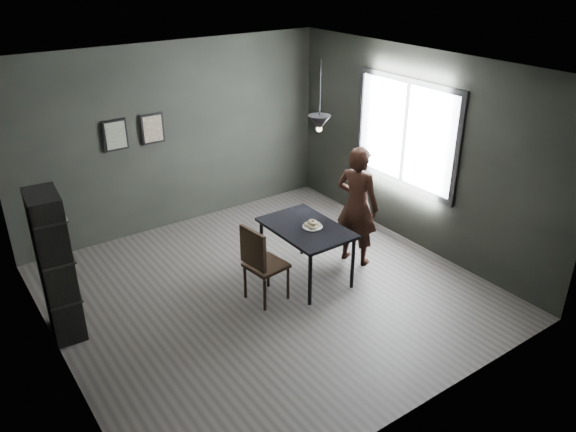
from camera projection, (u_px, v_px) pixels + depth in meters
ground at (268, 291)px, 7.17m from camera, size 5.00×5.00×0.00m
back_wall at (175, 137)px, 8.41m from camera, size 5.00×0.10×2.80m
ceiling at (264, 69)px, 5.96m from camera, size 5.00×5.00×0.02m
window_assembly at (405, 133)px, 7.91m from camera, size 0.04×1.96×1.56m
cafe_table at (306, 232)px, 7.20m from camera, size 0.80×1.20×0.75m
white_plate at (312, 227)px, 7.13m from camera, size 0.23×0.23×0.01m
donut_pile at (312, 224)px, 7.12m from camera, size 0.20×0.21×0.10m
woman at (357, 206)px, 7.52m from camera, size 0.60×0.72×1.68m
wood_chair at (260, 260)px, 6.73m from camera, size 0.49×0.49×1.02m
shelf_unit at (56, 266)px, 6.06m from camera, size 0.37×0.60×1.71m
pendant_lamp at (319, 123)px, 6.80m from camera, size 0.28×0.28×0.86m
framed_print_left at (115, 135)px, 7.83m from camera, size 0.34×0.04×0.44m
framed_print_right at (153, 129)px, 8.12m from camera, size 0.34×0.04×0.44m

